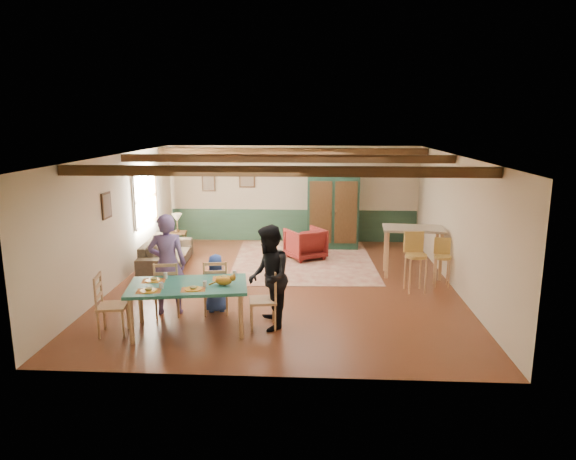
# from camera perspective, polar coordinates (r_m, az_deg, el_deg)

# --- Properties ---
(floor) EXTENTS (8.00, 8.00, 0.00)m
(floor) POSITION_cam_1_polar(r_m,az_deg,el_deg) (10.91, -0.39, -6.02)
(floor) COLOR #562818
(floor) RESTS_ON ground
(wall_back) EXTENTS (7.00, 0.02, 2.70)m
(wall_back) POSITION_cam_1_polar(r_m,az_deg,el_deg) (14.50, 0.58, 4.02)
(wall_back) COLOR beige
(wall_back) RESTS_ON floor
(wall_left) EXTENTS (0.02, 8.00, 2.70)m
(wall_left) POSITION_cam_1_polar(r_m,az_deg,el_deg) (11.33, -18.36, 1.09)
(wall_left) COLOR beige
(wall_left) RESTS_ON floor
(wall_right) EXTENTS (0.02, 8.00, 2.70)m
(wall_right) POSITION_cam_1_polar(r_m,az_deg,el_deg) (10.93, 18.25, 0.71)
(wall_right) COLOR beige
(wall_right) RESTS_ON floor
(ceiling) EXTENTS (7.00, 8.00, 0.02)m
(ceiling) POSITION_cam_1_polar(r_m,az_deg,el_deg) (10.39, -0.41, 8.28)
(ceiling) COLOR white
(ceiling) RESTS_ON wall_back
(wainscot_back) EXTENTS (6.95, 0.03, 0.90)m
(wainscot_back) POSITION_cam_1_polar(r_m,az_deg,el_deg) (14.64, 0.57, 0.52)
(wainscot_back) COLOR #223F2E
(wainscot_back) RESTS_ON floor
(ceiling_beam_front) EXTENTS (6.95, 0.16, 0.16)m
(ceiling_beam_front) POSITION_cam_1_polar(r_m,az_deg,el_deg) (8.11, -1.43, 6.54)
(ceiling_beam_front) COLOR #301E0D
(ceiling_beam_front) RESTS_ON ceiling
(ceiling_beam_mid) EXTENTS (6.95, 0.16, 0.16)m
(ceiling_beam_mid) POSITION_cam_1_polar(r_m,az_deg,el_deg) (10.79, -0.28, 7.94)
(ceiling_beam_mid) COLOR #301E0D
(ceiling_beam_mid) RESTS_ON ceiling
(ceiling_beam_back) EXTENTS (6.95, 0.16, 0.16)m
(ceiling_beam_back) POSITION_cam_1_polar(r_m,az_deg,el_deg) (13.38, 0.40, 8.76)
(ceiling_beam_back) COLOR #301E0D
(ceiling_beam_back) RESTS_ON ceiling
(window_left) EXTENTS (0.06, 1.60, 1.30)m
(window_left) POSITION_cam_1_polar(r_m,az_deg,el_deg) (12.86, -15.56, 3.43)
(window_left) COLOR white
(window_left) RESTS_ON wall_left
(picture_left_wall) EXTENTS (0.04, 0.42, 0.52)m
(picture_left_wall) POSITION_cam_1_polar(r_m,az_deg,el_deg) (10.71, -19.51, 2.57)
(picture_left_wall) COLOR gray
(picture_left_wall) RESTS_ON wall_left
(picture_back_a) EXTENTS (0.45, 0.04, 0.55)m
(picture_back_a) POSITION_cam_1_polar(r_m,az_deg,el_deg) (14.53, -4.57, 5.79)
(picture_back_a) COLOR gray
(picture_back_a) RESTS_ON wall_back
(picture_back_b) EXTENTS (0.38, 0.04, 0.48)m
(picture_back_b) POSITION_cam_1_polar(r_m,az_deg,el_deg) (14.74, -8.82, 5.19)
(picture_back_b) COLOR gray
(picture_back_b) RESTS_ON wall_back
(dining_table) EXTENTS (2.04, 1.34, 0.79)m
(dining_table) POSITION_cam_1_polar(r_m,az_deg,el_deg) (8.63, -10.96, -8.48)
(dining_table) COLOR #1F6254
(dining_table) RESTS_ON floor
(dining_chair_far_left) EXTENTS (0.51, 0.53, 1.00)m
(dining_chair_far_left) POSITION_cam_1_polar(r_m,az_deg,el_deg) (9.35, -13.20, -6.27)
(dining_chair_far_left) COLOR tan
(dining_chair_far_left) RESTS_ON floor
(dining_chair_far_right) EXTENTS (0.51, 0.53, 1.00)m
(dining_chair_far_right) POSITION_cam_1_polar(r_m,az_deg,el_deg) (9.28, -8.01, -6.20)
(dining_chair_far_right) COLOR tan
(dining_chair_far_right) RESTS_ON floor
(dining_chair_end_left) EXTENTS (0.53, 0.51, 1.00)m
(dining_chair_end_left) POSITION_cam_1_polar(r_m,az_deg,el_deg) (8.78, -18.94, -7.83)
(dining_chair_end_left) COLOR tan
(dining_chair_end_left) RESTS_ON floor
(dining_chair_end_right) EXTENTS (0.53, 0.51, 1.00)m
(dining_chair_end_right) POSITION_cam_1_polar(r_m,az_deg,el_deg) (8.57, -2.83, -7.66)
(dining_chair_end_right) COLOR tan
(dining_chair_end_right) RESTS_ON floor
(person_man) EXTENTS (0.72, 0.54, 1.81)m
(person_man) POSITION_cam_1_polar(r_m,az_deg,el_deg) (9.31, -13.26, -3.72)
(person_man) COLOR #775D9F
(person_man) RESTS_ON floor
(person_woman) EXTENTS (0.78, 0.94, 1.74)m
(person_woman) POSITION_cam_1_polar(r_m,az_deg,el_deg) (8.46, -2.14, -5.29)
(person_woman) COLOR black
(person_woman) RESTS_ON floor
(person_child) EXTENTS (0.56, 0.42, 1.06)m
(person_child) POSITION_cam_1_polar(r_m,az_deg,el_deg) (9.35, -8.00, -5.87)
(person_child) COLOR #2A48A8
(person_child) RESTS_ON floor
(cat) EXTENTS (0.40, 0.21, 0.19)m
(cat) POSITION_cam_1_polar(r_m,az_deg,el_deg) (8.34, -7.17, -5.53)
(cat) COLOR orange
(cat) RESTS_ON dining_table
(place_setting_near_left) EXTENTS (0.47, 0.38, 0.11)m
(place_setting_near_left) POSITION_cam_1_polar(r_m,az_deg,el_deg) (8.31, -15.23, -6.23)
(place_setting_near_left) COLOR orange
(place_setting_near_left) RESTS_ON dining_table
(place_setting_near_center) EXTENTS (0.47, 0.38, 0.11)m
(place_setting_near_center) POSITION_cam_1_polar(r_m,az_deg,el_deg) (8.22, -10.50, -6.19)
(place_setting_near_center) COLOR orange
(place_setting_near_center) RESTS_ON dining_table
(place_setting_far_left) EXTENTS (0.47, 0.38, 0.11)m
(place_setting_far_left) POSITION_cam_1_polar(r_m,az_deg,el_deg) (8.80, -14.71, -5.16)
(place_setting_far_left) COLOR orange
(place_setting_far_left) RESTS_ON dining_table
(place_setting_far_right) EXTENTS (0.47, 0.38, 0.11)m
(place_setting_far_right) POSITION_cam_1_polar(r_m,az_deg,el_deg) (8.70, -7.13, -5.05)
(place_setting_far_right) COLOR orange
(place_setting_far_right) RESTS_ON dining_table
(area_rug) EXTENTS (3.53, 4.13, 0.01)m
(area_rug) POSITION_cam_1_polar(r_m,az_deg,el_deg) (12.65, 1.73, -3.43)
(area_rug) COLOR beige
(area_rug) RESTS_ON floor
(armoire) EXTENTS (1.51, 0.61, 2.12)m
(armoire) POSITION_cam_1_polar(r_m,az_deg,el_deg) (13.78, 5.01, 2.33)
(armoire) COLOR black
(armoire) RESTS_ON floor
(armchair) EXTENTS (1.15, 1.16, 0.78)m
(armchair) POSITION_cam_1_polar(r_m,az_deg,el_deg) (12.77, 1.93, -1.50)
(armchair) COLOR #490E10
(armchair) RESTS_ON floor
(sofa) EXTENTS (1.03, 2.30, 0.66)m
(sofa) POSITION_cam_1_polar(r_m,az_deg,el_deg) (12.40, -13.38, -2.53)
(sofa) COLOR #3C3125
(sofa) RESTS_ON floor
(end_table) EXTENTS (0.47, 0.47, 0.53)m
(end_table) POSITION_cam_1_polar(r_m,az_deg,el_deg) (13.74, -12.12, -1.31)
(end_table) COLOR #301E0D
(end_table) RESTS_ON floor
(table_lamp) EXTENTS (0.30, 0.30, 0.49)m
(table_lamp) POSITION_cam_1_polar(r_m,az_deg,el_deg) (13.63, -12.22, 0.77)
(table_lamp) COLOR tan
(table_lamp) RESTS_ON end_table
(counter_table) EXTENTS (1.36, 0.85, 1.09)m
(counter_table) POSITION_cam_1_polar(r_m,az_deg,el_deg) (11.70, 13.64, -2.33)
(counter_table) COLOR #C4B598
(counter_table) RESTS_ON floor
(bar_stool_left) EXTENTS (0.48, 0.52, 1.20)m
(bar_stool_left) POSITION_cam_1_polar(r_m,az_deg,el_deg) (10.60, 14.01, -3.55)
(bar_stool_left) COLOR tan
(bar_stool_left) RESTS_ON floor
(bar_stool_right) EXTENTS (0.39, 0.42, 1.00)m
(bar_stool_right) POSITION_cam_1_polar(r_m,az_deg,el_deg) (11.13, 16.76, -3.50)
(bar_stool_right) COLOR tan
(bar_stool_right) RESTS_ON floor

